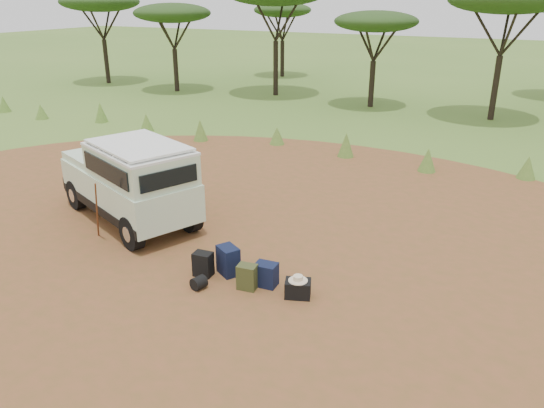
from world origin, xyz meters
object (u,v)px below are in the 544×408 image
at_px(backpack_black, 203,264).
at_px(walking_staff, 97,211).
at_px(safari_vehicle, 131,182).
at_px(backpack_navy, 228,261).
at_px(backpack_olive, 247,277).
at_px(duffel_navy, 266,275).
at_px(hard_case, 298,289).

bearing_deg(backpack_black, walking_staff, 168.74).
bearing_deg(walking_staff, safari_vehicle, 37.51).
distance_m(backpack_navy, backpack_olive, 0.75).
xyz_separation_m(backpack_navy, duffel_navy, (0.94, -0.07, -0.07)).
bearing_deg(duffel_navy, walking_staff, 174.57).
xyz_separation_m(backpack_olive, hard_case, (1.03, 0.19, -0.09)).
distance_m(safari_vehicle, backpack_olive, 4.70).
relative_size(backpack_olive, duffel_navy, 1.06).
xyz_separation_m(backpack_navy, backpack_olive, (0.66, -0.35, -0.05)).
distance_m(safari_vehicle, hard_case, 5.63).
height_order(backpack_black, duffel_navy, backpack_black).
distance_m(duffel_navy, hard_case, 0.76).
bearing_deg(hard_case, duffel_navy, 152.32).
distance_m(walking_staff, duffel_navy, 4.59).
relative_size(backpack_black, backpack_olive, 1.00).
relative_size(walking_staff, hard_case, 3.24).
relative_size(backpack_black, duffel_navy, 1.07).
distance_m(walking_staff, backpack_olive, 4.33).
height_order(walking_staff, backpack_olive, walking_staff).
relative_size(duffel_navy, hard_case, 0.99).
bearing_deg(backpack_olive, duffel_navy, 38.17).
height_order(backpack_navy, backpack_olive, backpack_navy).
xyz_separation_m(backpack_black, hard_case, (2.12, 0.14, -0.09)).
bearing_deg(safari_vehicle, backpack_navy, 3.05).
bearing_deg(safari_vehicle, backpack_olive, 1.69).
relative_size(safari_vehicle, duffel_navy, 9.77).
bearing_deg(backpack_olive, hard_case, 3.02).
relative_size(backpack_black, hard_case, 1.06).
bearing_deg(backpack_olive, walking_staff, 167.90).
bearing_deg(walking_staff, hard_case, -56.68).
xyz_separation_m(backpack_black, backpack_navy, (0.43, 0.30, 0.05)).
bearing_deg(safari_vehicle, duffel_navy, 6.01).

